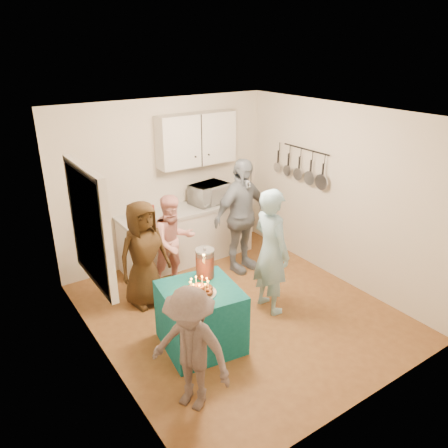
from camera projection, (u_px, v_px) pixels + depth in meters
floor at (239, 311)px, 5.89m from camera, size 4.00×4.00×0.00m
ceiling at (242, 115)px, 4.89m from camera, size 4.00×4.00×0.00m
back_wall at (166, 182)px, 6.91m from camera, size 3.60×3.60×0.00m
left_wall at (98, 260)px, 4.45m from camera, size 4.00×4.00×0.00m
right_wall at (340, 195)px, 6.32m from camera, size 4.00×4.00×0.00m
window_night at (88, 227)px, 4.60m from camera, size 0.04×1.00×1.20m
counter at (188, 236)px, 7.12m from camera, size 2.20×0.58×0.86m
countertop at (187, 210)px, 6.95m from camera, size 2.24×0.62×0.05m
upper_cabinet at (197, 139)px, 6.81m from camera, size 1.30×0.30×0.80m
pot_rack at (304, 166)px, 6.70m from camera, size 0.12×1.00×0.60m
microwave at (209, 194)px, 7.10m from camera, size 0.65×0.50×0.33m
party_table at (201, 317)px, 5.10m from camera, size 0.96×0.96×0.76m
donut_cake at (199, 286)px, 4.84m from camera, size 0.38×0.38×0.18m
punch_jar at (205, 264)px, 5.15m from camera, size 0.22×0.22×0.34m
man_birthday at (271, 251)px, 5.64m from camera, size 0.42×0.63×1.70m
woman_back_left at (143, 254)px, 5.80m from camera, size 0.78×0.55×1.49m
woman_back_center at (174, 242)px, 6.26m from camera, size 0.69×0.54×1.40m
woman_back_right at (241, 216)px, 6.65m from camera, size 1.11×0.60×1.79m
child_near_left at (191, 350)px, 4.13m from camera, size 0.84×0.99×1.32m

